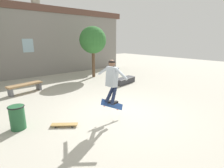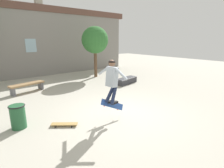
{
  "view_description": "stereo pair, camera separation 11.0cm",
  "coord_description": "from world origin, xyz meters",
  "px_view_note": "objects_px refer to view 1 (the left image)",
  "views": [
    {
      "loc": [
        -3.98,
        -4.27,
        2.62
      ],
      "look_at": [
        -0.48,
        -0.18,
        1.24
      ],
      "focal_mm": 28.0,
      "sensor_mm": 36.0,
      "label": 1
    },
    {
      "loc": [
        -3.89,
        -4.34,
        2.62
      ],
      "look_at": [
        -0.48,
        -0.18,
        1.24
      ],
      "focal_mm": 28.0,
      "sensor_mm": 36.0,
      "label": 2
    }
  ],
  "objects_px": {
    "tree_right": "(93,40)",
    "trash_bin": "(17,117)",
    "skater": "(112,78)",
    "skateboard_flipping": "(112,105)",
    "skateboard_resting": "(64,124)",
    "skate_ledge": "(125,81)",
    "park_bench": "(25,86)"
  },
  "relations": [
    {
      "from": "tree_right",
      "to": "skateboard_resting",
      "type": "relative_size",
      "value": 4.62
    },
    {
      "from": "skate_ledge",
      "to": "park_bench",
      "type": "bearing_deg",
      "value": 149.31
    },
    {
      "from": "skater",
      "to": "skateboard_resting",
      "type": "relative_size",
      "value": 1.89
    },
    {
      "from": "skateboard_flipping",
      "to": "skateboard_resting",
      "type": "height_order",
      "value": "skateboard_flipping"
    },
    {
      "from": "skater",
      "to": "skateboard_resting",
      "type": "xyz_separation_m",
      "value": [
        -1.43,
        0.6,
        -1.36
      ]
    },
    {
      "from": "skate_ledge",
      "to": "skateboard_resting",
      "type": "distance_m",
      "value": 5.91
    },
    {
      "from": "tree_right",
      "to": "skater",
      "type": "relative_size",
      "value": 2.45
    },
    {
      "from": "park_bench",
      "to": "tree_right",
      "type": "bearing_deg",
      "value": -1.0
    },
    {
      "from": "skateboard_flipping",
      "to": "skateboard_resting",
      "type": "bearing_deg",
      "value": 177.93
    },
    {
      "from": "tree_right",
      "to": "park_bench",
      "type": "relative_size",
      "value": 2.02
    },
    {
      "from": "skateboard_resting",
      "to": "tree_right",
      "type": "bearing_deg",
      "value": 86.34
    },
    {
      "from": "park_bench",
      "to": "skater",
      "type": "relative_size",
      "value": 1.21
    },
    {
      "from": "skate_ledge",
      "to": "skateboard_flipping",
      "type": "relative_size",
      "value": 1.93
    },
    {
      "from": "skate_ledge",
      "to": "skateboard_resting",
      "type": "bearing_deg",
      "value": -163.76
    },
    {
      "from": "tree_right",
      "to": "skateboard_flipping",
      "type": "height_order",
      "value": "tree_right"
    },
    {
      "from": "skateboard_resting",
      "to": "skateboard_flipping",
      "type": "bearing_deg",
      "value": 19.84
    },
    {
      "from": "skater",
      "to": "skateboard_flipping",
      "type": "xyz_separation_m",
      "value": [
        0.09,
        0.1,
        -0.94
      ]
    },
    {
      "from": "skater",
      "to": "tree_right",
      "type": "bearing_deg",
      "value": 54.48
    },
    {
      "from": "skateboard_flipping",
      "to": "tree_right",
      "type": "bearing_deg",
      "value": 76.59
    },
    {
      "from": "tree_right",
      "to": "skater",
      "type": "bearing_deg",
      "value": -119.85
    },
    {
      "from": "tree_right",
      "to": "skateboard_resting",
      "type": "distance_m",
      "value": 7.82
    },
    {
      "from": "trash_bin",
      "to": "skater",
      "type": "height_order",
      "value": "skater"
    },
    {
      "from": "tree_right",
      "to": "skateboard_resting",
      "type": "height_order",
      "value": "tree_right"
    },
    {
      "from": "tree_right",
      "to": "trash_bin",
      "type": "distance_m",
      "value": 8.0
    },
    {
      "from": "tree_right",
      "to": "trash_bin",
      "type": "bearing_deg",
      "value": -141.81
    },
    {
      "from": "park_bench",
      "to": "skate_ledge",
      "type": "bearing_deg",
      "value": -32.26
    },
    {
      "from": "skateboard_resting",
      "to": "skater",
      "type": "bearing_deg",
      "value": 15.37
    },
    {
      "from": "tree_right",
      "to": "skate_ledge",
      "type": "relative_size",
      "value": 2.15
    },
    {
      "from": "tree_right",
      "to": "skater",
      "type": "distance_m",
      "value": 7.16
    },
    {
      "from": "skater",
      "to": "skateboard_flipping",
      "type": "distance_m",
      "value": 0.95
    },
    {
      "from": "tree_right",
      "to": "skate_ledge",
      "type": "xyz_separation_m",
      "value": [
        0.32,
        -2.84,
        -2.37
      ]
    },
    {
      "from": "skater",
      "to": "skateboard_resting",
      "type": "height_order",
      "value": "skater"
    }
  ]
}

